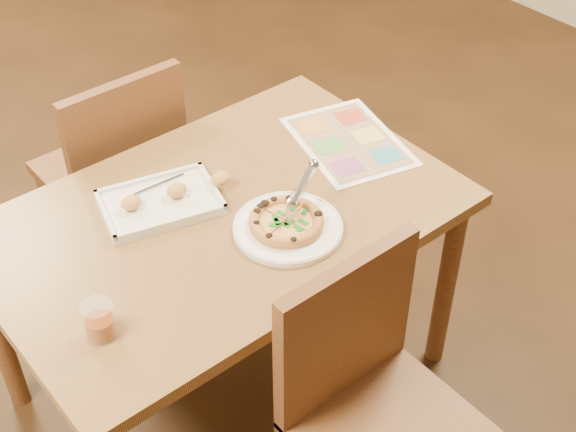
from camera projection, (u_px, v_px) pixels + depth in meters
room at (206, 1)px, 1.81m from camera, size 7.00×7.00×7.00m
dining_table at (223, 236)px, 2.28m from camera, size 1.30×0.85×0.72m
chair_near at (368, 382)px, 1.97m from camera, size 0.42×0.42×0.47m
chair_far at (118, 158)px, 2.68m from camera, size 0.42×0.42×0.47m
plate at (288, 228)px, 2.16m from camera, size 0.38×0.38×0.02m
pizza at (286, 222)px, 2.15m from camera, size 0.20×0.20×0.03m
pizza_cutter at (300, 191)px, 2.15m from camera, size 0.16×0.08×0.10m
appetizer_tray at (164, 201)px, 2.24m from camera, size 0.39×0.30×0.06m
glass_tumbler at (100, 322)px, 1.86m from camera, size 0.08×0.08×0.10m
menu at (349, 141)px, 2.48m from camera, size 0.38×0.47×0.00m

